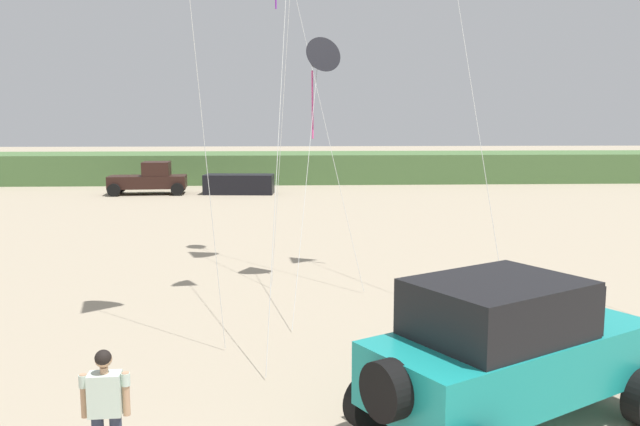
% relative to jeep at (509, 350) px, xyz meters
% --- Properties ---
extents(dune_ridge, '(90.00, 6.64, 2.08)m').
position_rel_jeep_xyz_m(dune_ridge, '(2.06, 39.76, -0.16)').
color(dune_ridge, '#4C703D').
rests_on(dune_ridge, ground_plane).
extents(jeep, '(4.98, 4.22, 2.26)m').
position_rel_jeep_xyz_m(jeep, '(0.00, 0.00, 0.00)').
color(jeep, teal).
rests_on(jeep, ground_plane).
extents(person_watching, '(0.62, 0.32, 1.67)m').
position_rel_jeep_xyz_m(person_watching, '(-5.47, -1.01, -0.26)').
color(person_watching, tan).
rests_on(person_watching, ground_plane).
extents(distant_pickup, '(4.73, 2.68, 1.98)m').
position_rel_jeep_xyz_m(distant_pickup, '(-11.50, 31.42, -0.26)').
color(distant_pickup, black).
rests_on(distant_pickup, ground_plane).
extents(distant_sedan, '(4.32, 2.02, 1.20)m').
position_rel_jeep_xyz_m(distant_sedan, '(-6.08, 31.29, -0.60)').
color(distant_sedan, black).
rests_on(distant_sedan, ground_plane).
extents(kite_yellow_diamond, '(1.43, 5.51, 6.67)m').
position_rel_jeep_xyz_m(kite_yellow_diamond, '(-2.30, 9.35, 4.88)').
color(kite_yellow_diamond, black).
rests_on(kite_yellow_diamond, ground_plane).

